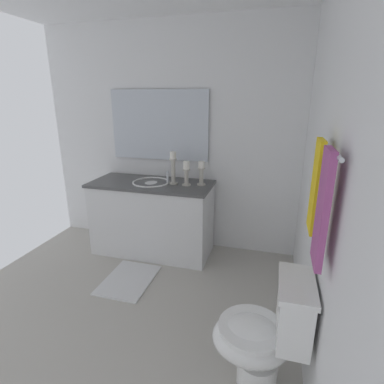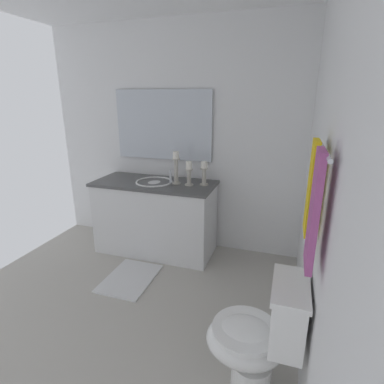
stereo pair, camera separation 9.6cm
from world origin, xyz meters
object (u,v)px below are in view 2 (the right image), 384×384
(vanity_cabinet, at_px, (156,217))
(candle_holder_mid, at_px, (176,167))
(candle_holder_short, at_px, (189,173))
(mirror, at_px, (163,125))
(towel_bar, at_px, (323,149))
(towel_near_vanity, at_px, (311,188))
(toilet, at_px, (257,337))
(sink_basin, at_px, (154,186))
(candle_holder_tall, at_px, (204,173))
(towel_center, at_px, (314,211))
(bath_mat, at_px, (130,278))

(vanity_cabinet, relative_size, candle_holder_mid, 3.86)
(candle_holder_short, bearing_deg, mirror, -124.99)
(towel_bar, distance_m, towel_near_vanity, 0.27)
(candle_holder_short, bearing_deg, toilet, 32.14)
(candle_holder_short, relative_size, toilet, 0.34)
(sink_basin, distance_m, towel_bar, 2.15)
(candle_holder_tall, height_order, toilet, candle_holder_tall)
(vanity_cabinet, height_order, towel_near_vanity, towel_near_vanity)
(towel_center, bearing_deg, sink_basin, -135.86)
(toilet, bearing_deg, candle_holder_tall, -153.20)
(towel_near_vanity, bearing_deg, mirror, -135.53)
(candle_holder_tall, bearing_deg, toilet, 26.80)
(vanity_cabinet, xyz_separation_m, toilet, (1.40, 1.27, -0.04))
(mirror, bearing_deg, toilet, 37.24)
(mirror, bearing_deg, candle_holder_tall, 67.84)
(vanity_cabinet, distance_m, sink_basin, 0.36)
(candle_holder_tall, xyz_separation_m, towel_center, (1.58, 0.94, 0.27))
(candle_holder_short, xyz_separation_m, towel_near_vanity, (1.23, 1.08, 0.29))
(candle_holder_short, height_order, candle_holder_mid, candle_holder_mid)
(mirror, distance_m, bath_mat, 1.65)
(vanity_cabinet, relative_size, mirror, 1.18)
(vanity_cabinet, distance_m, candle_holder_mid, 0.63)
(sink_basin, relative_size, bath_mat, 0.67)
(bath_mat, bearing_deg, candle_holder_tall, 141.86)
(toilet, height_order, bath_mat, toilet)
(sink_basin, height_order, bath_mat, sink_basin)
(toilet, bearing_deg, towel_near_vanity, 129.87)
(vanity_cabinet, distance_m, toilet, 1.89)
(candle_holder_short, distance_m, towel_near_vanity, 1.67)
(mirror, distance_m, towel_near_vanity, 2.12)
(towel_center, bearing_deg, bath_mat, -121.26)
(candle_holder_short, bearing_deg, sink_basin, -89.44)
(candle_holder_tall, bearing_deg, towel_center, 30.71)
(candle_holder_tall, xyz_separation_m, towel_bar, (1.44, 0.96, 0.52))
(candle_holder_short, relative_size, towel_center, 0.47)
(towel_near_vanity, relative_size, towel_center, 0.93)
(candle_holder_short, relative_size, towel_bar, 0.43)
(candle_holder_short, height_order, towel_center, towel_center)
(mirror, relative_size, candle_holder_mid, 3.27)
(towel_near_vanity, xyz_separation_m, bath_mat, (-0.60, -1.48, -1.22))
(toilet, distance_m, bath_mat, 1.53)
(candle_holder_mid, xyz_separation_m, towel_near_vanity, (1.25, 1.23, 0.24))
(sink_basin, distance_m, towel_near_vanity, 1.98)
(towel_bar, bearing_deg, sink_basin, -132.58)
(candle_holder_short, bearing_deg, towel_bar, 38.65)
(vanity_cabinet, distance_m, towel_near_vanity, 2.09)
(vanity_cabinet, relative_size, towel_bar, 2.22)
(toilet, relative_size, towel_center, 1.40)
(sink_basin, relative_size, candle_holder_short, 1.59)
(sink_basin, height_order, candle_holder_tall, candle_holder_tall)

